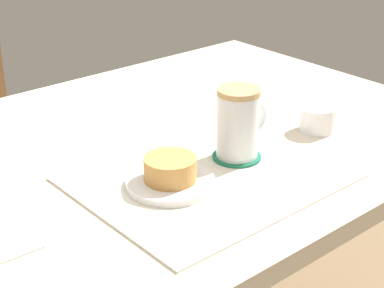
# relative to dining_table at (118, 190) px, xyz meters

# --- Properties ---
(dining_table) EXTENTS (1.39, 0.82, 0.72)m
(dining_table) POSITION_rel_dining_table_xyz_m (0.00, 0.00, 0.00)
(dining_table) COLOR beige
(dining_table) RESTS_ON ground_plane
(placemat) EXTENTS (0.42, 0.35, 0.00)m
(placemat) POSITION_rel_dining_table_xyz_m (0.07, -0.17, 0.07)
(placemat) COLOR silver
(placemat) RESTS_ON dining_table
(pastry_plate) EXTENTS (0.15, 0.15, 0.01)m
(pastry_plate) POSITION_rel_dining_table_xyz_m (-0.00, -0.16, 0.08)
(pastry_plate) COLOR white
(pastry_plate) RESTS_ON placemat
(pastry) EXTENTS (0.09, 0.09, 0.04)m
(pastry) POSITION_rel_dining_table_xyz_m (-0.00, -0.16, 0.11)
(pastry) COLOR tan
(pastry) RESTS_ON pastry_plate
(coffee_coaster) EXTENTS (0.09, 0.09, 0.00)m
(coffee_coaster) POSITION_rel_dining_table_xyz_m (0.16, -0.15, 0.08)
(coffee_coaster) COLOR #196B4C
(coffee_coaster) RESTS_ON placemat
(coffee_mug) EXTENTS (0.11, 0.08, 0.13)m
(coffee_mug) POSITION_rel_dining_table_xyz_m (0.16, -0.15, 0.14)
(coffee_mug) COLOR white
(coffee_mug) RESTS_ON coffee_coaster
(sugar_bowl) EXTENTS (0.07, 0.07, 0.05)m
(sugar_bowl) POSITION_rel_dining_table_xyz_m (0.37, -0.16, 0.09)
(sugar_bowl) COLOR white
(sugar_bowl) RESTS_ON dining_table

